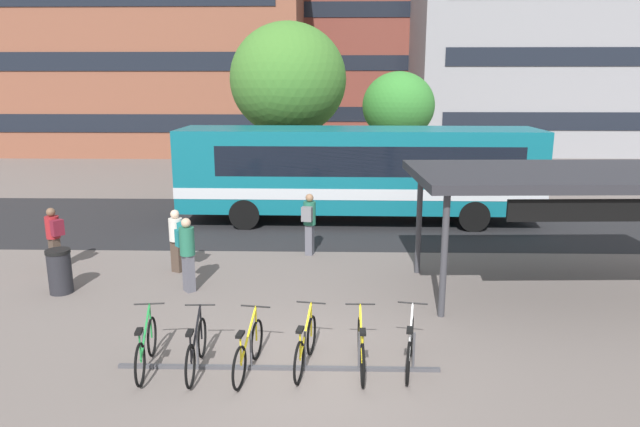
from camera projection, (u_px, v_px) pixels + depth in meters
ground at (314, 365)px, 9.71m from camera, size 200.00×200.00×0.00m
bus_lane_asphalt at (324, 221)px, 19.60m from camera, size 80.00×7.20×0.01m
city_bus at (356, 171)px, 19.16m from camera, size 12.06×2.71×3.20m
bike_rack at (278, 364)px, 9.54m from camera, size 5.46×0.09×0.70m
parked_bicycle_green_0 at (146, 348)px, 9.49m from camera, size 0.52×1.72×0.99m
parked_bicycle_black_1 at (196, 350)px, 9.44m from camera, size 0.52×1.72×0.99m
parked_bicycle_yellow_2 at (248, 351)px, 9.38m from camera, size 0.52×1.71×0.99m
parked_bicycle_yellow_3 at (305, 347)px, 9.55m from camera, size 0.52×1.71×0.99m
parked_bicycle_yellow_4 at (361, 349)px, 9.47m from camera, size 0.52×1.72×0.99m
parked_bicycle_white_5 at (410, 347)px, 9.53m from camera, size 0.52×1.70×0.99m
transit_shelter at (578, 178)px, 12.45m from camera, size 7.36×3.82×2.83m
commuter_teal_pack_0 at (177, 237)px, 14.23m from camera, size 0.60×0.51×1.62m
commuter_maroon_pack_1 at (54, 234)px, 14.39m from camera, size 0.60×0.56×1.63m
commuter_grey_pack_2 at (309, 220)px, 15.60m from camera, size 0.43×0.58×1.74m
commuter_teal_pack_3 at (187, 249)px, 12.91m from camera, size 0.57×0.60×1.75m
trash_bin at (60, 271)px, 12.90m from camera, size 0.55×0.55×1.03m
street_tree_0 at (288, 80)px, 23.34m from camera, size 4.80×4.80×7.12m
street_tree_1 at (398, 106)px, 25.47m from camera, size 3.25×3.25×5.17m
building_left_wing at (157, 42)px, 38.79m from camera, size 20.02×11.24×14.64m
building_centre_block at (360, 69)px, 46.83m from camera, size 15.10×10.33×11.27m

